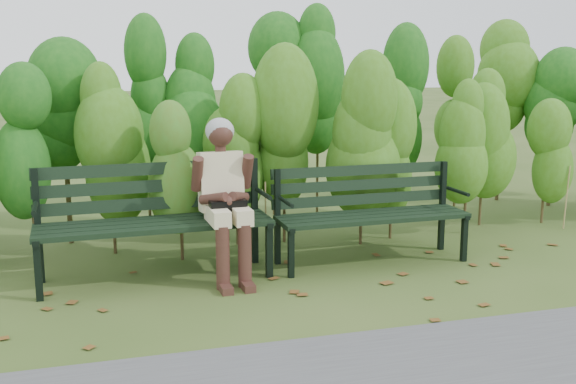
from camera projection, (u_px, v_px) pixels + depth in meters
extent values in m
plane|color=#324A18|center=(300.00, 291.00, 5.42)|extent=(80.00, 80.00, 0.00)
cylinder|color=#47381E|center=(28.00, 224.00, 6.00)|extent=(0.03, 0.03, 0.80)
ellipsoid|color=#407117|center=(23.00, 152.00, 5.88)|extent=(0.64, 0.64, 1.44)
cylinder|color=#47381E|center=(99.00, 219.00, 6.16)|extent=(0.03, 0.03, 0.80)
ellipsoid|color=#407117|center=(95.00, 150.00, 6.04)|extent=(0.64, 0.64, 1.44)
cylinder|color=#47381E|center=(167.00, 215.00, 6.33)|extent=(0.03, 0.03, 0.80)
ellipsoid|color=#407117|center=(164.00, 148.00, 6.21)|extent=(0.64, 0.64, 1.44)
cylinder|color=#47381E|center=(231.00, 211.00, 6.49)|extent=(0.03, 0.03, 0.80)
ellipsoid|color=#407117|center=(229.00, 145.00, 6.37)|extent=(0.64, 0.64, 1.44)
cylinder|color=#47381E|center=(291.00, 208.00, 6.66)|extent=(0.03, 0.03, 0.80)
ellipsoid|color=#407117|center=(291.00, 143.00, 6.54)|extent=(0.64, 0.64, 1.44)
cylinder|color=#47381E|center=(349.00, 204.00, 6.82)|extent=(0.03, 0.03, 0.80)
ellipsoid|color=#407117|center=(350.00, 141.00, 6.70)|extent=(0.64, 0.64, 1.44)
cylinder|color=#47381E|center=(404.00, 201.00, 6.99)|extent=(0.03, 0.03, 0.80)
ellipsoid|color=#407117|center=(406.00, 139.00, 6.87)|extent=(0.64, 0.64, 1.44)
cylinder|color=#47381E|center=(457.00, 198.00, 7.15)|extent=(0.03, 0.03, 0.80)
ellipsoid|color=#407117|center=(460.00, 138.00, 7.03)|extent=(0.64, 0.64, 1.44)
cylinder|color=#47381E|center=(507.00, 194.00, 7.32)|extent=(0.03, 0.03, 0.80)
ellipsoid|color=#407117|center=(511.00, 136.00, 7.20)|extent=(0.64, 0.64, 1.44)
cylinder|color=#47381E|center=(555.00, 192.00, 7.48)|extent=(0.03, 0.03, 0.80)
ellipsoid|color=#407117|center=(559.00, 134.00, 7.36)|extent=(0.64, 0.64, 1.44)
cylinder|color=#47381E|center=(58.00, 186.00, 6.97)|extent=(0.04, 0.04, 1.10)
ellipsoid|color=#1A5616|center=(53.00, 101.00, 6.80)|extent=(0.70, 0.70, 1.98)
cylinder|color=#47381E|center=(134.00, 183.00, 7.18)|extent=(0.04, 0.04, 1.10)
ellipsoid|color=#1A5616|center=(130.00, 100.00, 7.01)|extent=(0.70, 0.70, 1.98)
cylinder|color=#47381E|center=(206.00, 179.00, 7.39)|extent=(0.04, 0.04, 1.10)
ellipsoid|color=#1A5616|center=(204.00, 99.00, 7.22)|extent=(0.70, 0.70, 1.98)
cylinder|color=#47381E|center=(273.00, 176.00, 7.59)|extent=(0.04, 0.04, 1.10)
ellipsoid|color=#1A5616|center=(273.00, 98.00, 7.43)|extent=(0.70, 0.70, 1.98)
cylinder|color=#47381E|center=(337.00, 173.00, 7.80)|extent=(0.04, 0.04, 1.10)
ellipsoid|color=#1A5616|center=(338.00, 97.00, 7.63)|extent=(0.70, 0.70, 1.98)
cylinder|color=#47381E|center=(398.00, 170.00, 8.01)|extent=(0.04, 0.04, 1.10)
ellipsoid|color=#1A5616|center=(400.00, 96.00, 7.84)|extent=(0.70, 0.70, 1.98)
cylinder|color=#47381E|center=(455.00, 168.00, 8.22)|extent=(0.04, 0.04, 1.10)
ellipsoid|color=#1A5616|center=(459.00, 95.00, 8.05)|extent=(0.70, 0.70, 1.98)
cylinder|color=#47381E|center=(510.00, 165.00, 8.42)|extent=(0.04, 0.04, 1.10)
ellipsoid|color=#1A5616|center=(515.00, 94.00, 8.26)|extent=(0.70, 0.70, 1.98)
cylinder|color=#47381E|center=(562.00, 162.00, 8.63)|extent=(0.04, 0.04, 1.10)
ellipsoid|color=#1A5616|center=(568.00, 93.00, 8.46)|extent=(0.70, 0.70, 1.98)
cube|color=brown|center=(149.00, 307.00, 5.07)|extent=(0.11, 0.11, 0.01)
cube|color=brown|center=(311.00, 282.00, 5.65)|extent=(0.11, 0.10, 0.01)
cube|color=brown|center=(257.00, 277.00, 5.77)|extent=(0.11, 0.11, 0.01)
cube|color=brown|center=(176.00, 347.00, 4.35)|extent=(0.10, 0.11, 0.01)
cube|color=brown|center=(324.00, 318.00, 4.84)|extent=(0.08, 0.09, 0.01)
cube|color=brown|center=(8.00, 369.00, 4.04)|extent=(0.10, 0.11, 0.01)
cube|color=brown|center=(557.00, 267.00, 6.04)|extent=(0.09, 0.11, 0.01)
cube|color=brown|center=(374.00, 251.00, 6.58)|extent=(0.10, 0.08, 0.01)
cube|color=brown|center=(473.00, 284.00, 5.58)|extent=(0.11, 0.11, 0.01)
cube|color=brown|center=(452.00, 279.00, 5.71)|extent=(0.10, 0.11, 0.01)
cube|color=brown|center=(321.00, 297.00, 5.28)|extent=(0.11, 0.11, 0.01)
cube|color=brown|center=(504.00, 247.00, 6.71)|extent=(0.09, 0.10, 0.01)
cube|color=brown|center=(307.00, 277.00, 5.77)|extent=(0.08, 0.10, 0.01)
cube|color=brown|center=(88.00, 331.00, 4.61)|extent=(0.11, 0.09, 0.01)
cube|color=brown|center=(331.00, 315.00, 4.91)|extent=(0.10, 0.11, 0.01)
cube|color=brown|center=(232.00, 261.00, 6.24)|extent=(0.11, 0.11, 0.01)
cube|color=brown|center=(563.00, 309.00, 5.03)|extent=(0.09, 0.07, 0.01)
cube|color=brown|center=(488.00, 252.00, 6.53)|extent=(0.11, 0.11, 0.01)
cube|color=brown|center=(468.00, 259.00, 6.31)|extent=(0.09, 0.11, 0.01)
cube|color=brown|center=(424.00, 299.00, 5.24)|extent=(0.11, 0.11, 0.01)
cube|color=brown|center=(460.00, 258.00, 6.32)|extent=(0.11, 0.10, 0.01)
cube|color=brown|center=(220.00, 289.00, 5.46)|extent=(0.09, 0.10, 0.01)
cube|color=brown|center=(510.00, 242.00, 6.91)|extent=(0.10, 0.09, 0.01)
cube|color=brown|center=(97.00, 272.00, 5.90)|extent=(0.11, 0.11, 0.01)
cube|color=brown|center=(267.00, 329.00, 4.65)|extent=(0.10, 0.08, 0.01)
cube|color=brown|center=(389.00, 313.00, 4.94)|extent=(0.07, 0.09, 0.01)
cube|color=brown|center=(487.00, 240.00, 6.97)|extent=(0.09, 0.10, 0.01)
cube|color=brown|center=(340.00, 283.00, 5.62)|extent=(0.07, 0.09, 0.01)
cube|color=brown|center=(517.00, 246.00, 6.76)|extent=(0.10, 0.11, 0.01)
cube|color=brown|center=(544.00, 272.00, 5.91)|extent=(0.08, 0.09, 0.01)
cube|color=brown|center=(164.00, 331.00, 4.61)|extent=(0.11, 0.10, 0.01)
cube|color=black|center=(158.00, 230.00, 5.41)|extent=(1.94, 0.19, 0.04)
cube|color=black|center=(156.00, 227.00, 5.54)|extent=(1.94, 0.19, 0.04)
cube|color=black|center=(154.00, 223.00, 5.66)|extent=(1.94, 0.19, 0.04)
cube|color=black|center=(152.00, 219.00, 5.79)|extent=(1.94, 0.19, 0.04)
cube|color=black|center=(150.00, 204.00, 5.86)|extent=(1.94, 0.13, 0.11)
cube|color=black|center=(149.00, 186.00, 5.85)|extent=(1.94, 0.13, 0.11)
cube|color=black|center=(148.00, 169.00, 5.83)|extent=(1.94, 0.13, 0.11)
cube|color=black|center=(38.00, 271.00, 5.16)|extent=(0.06, 0.06, 0.48)
cube|color=black|center=(38.00, 226.00, 5.55)|extent=(0.06, 0.06, 0.97)
cube|color=black|center=(37.00, 236.00, 5.32)|extent=(0.07, 0.54, 0.04)
cylinder|color=black|center=(35.00, 208.00, 5.23)|extent=(0.05, 0.40, 0.04)
cube|color=black|center=(269.00, 250.00, 5.73)|extent=(0.06, 0.06, 0.48)
cube|color=black|center=(255.00, 211.00, 6.11)|extent=(0.06, 0.06, 0.97)
cube|color=black|center=(262.00, 219.00, 5.89)|extent=(0.07, 0.54, 0.04)
cylinder|color=black|center=(264.00, 194.00, 5.79)|extent=(0.05, 0.40, 0.04)
cube|color=black|center=(381.00, 221.00, 5.94)|extent=(1.75, 0.14, 0.04)
cube|color=black|center=(375.00, 218.00, 6.05)|extent=(1.75, 0.14, 0.04)
cube|color=black|center=(370.00, 215.00, 6.17)|extent=(1.75, 0.14, 0.04)
cube|color=black|center=(365.00, 212.00, 6.28)|extent=(1.75, 0.14, 0.04)
cube|color=black|center=(361.00, 199.00, 6.34)|extent=(1.75, 0.08, 0.10)
cube|color=black|center=(361.00, 185.00, 6.33)|extent=(1.75, 0.08, 0.10)
cube|color=black|center=(361.00, 170.00, 6.32)|extent=(1.75, 0.08, 0.10)
cube|color=black|center=(291.00, 253.00, 5.73)|extent=(0.05, 0.05, 0.44)
cube|color=black|center=(277.00, 217.00, 6.08)|extent=(0.05, 0.05, 0.88)
cube|color=black|center=(284.00, 225.00, 5.87)|extent=(0.06, 0.49, 0.04)
cylinder|color=black|center=(286.00, 202.00, 5.79)|extent=(0.04, 0.37, 0.04)
cube|color=black|center=(464.00, 238.00, 6.21)|extent=(0.05, 0.05, 0.44)
cube|color=black|center=(442.00, 206.00, 6.56)|extent=(0.05, 0.05, 0.88)
cube|color=black|center=(454.00, 213.00, 6.35)|extent=(0.06, 0.49, 0.04)
cylinder|color=black|center=(458.00, 191.00, 6.26)|extent=(0.04, 0.37, 0.04)
cube|color=beige|center=(217.00, 215.00, 5.53)|extent=(0.16, 0.43, 0.13)
cube|color=beige|center=(239.00, 214.00, 5.59)|extent=(0.16, 0.43, 0.13)
cylinder|color=#42241C|center=(223.00, 258.00, 5.43)|extent=(0.12, 0.12, 0.53)
cylinder|color=#42241C|center=(245.00, 256.00, 5.49)|extent=(0.12, 0.12, 0.53)
cube|color=#42241C|center=(226.00, 288.00, 5.40)|extent=(0.10, 0.21, 0.06)
cube|color=#42241C|center=(248.00, 286.00, 5.45)|extent=(0.10, 0.21, 0.06)
cube|color=beige|center=(221.00, 181.00, 5.77)|extent=(0.38, 0.27, 0.53)
cylinder|color=#42241C|center=(220.00, 150.00, 5.70)|extent=(0.09, 0.09, 0.10)
sphere|color=#42241C|center=(220.00, 134.00, 5.67)|extent=(0.21, 0.21, 0.21)
ellipsoid|color=gray|center=(220.00, 131.00, 5.68)|extent=(0.25, 0.23, 0.22)
cylinder|color=#42241C|center=(197.00, 174.00, 5.61)|extent=(0.10, 0.22, 0.32)
cylinder|color=#42241C|center=(247.00, 171.00, 5.74)|extent=(0.10, 0.22, 0.32)
cylinder|color=#42241C|center=(214.00, 198.00, 5.56)|extent=(0.24, 0.26, 0.13)
cylinder|color=#42241C|center=(239.00, 197.00, 5.62)|extent=(0.23, 0.27, 0.13)
sphere|color=#42241C|center=(228.00, 201.00, 5.54)|extent=(0.11, 0.11, 0.11)
cube|color=black|center=(228.00, 210.00, 5.56)|extent=(0.31, 0.13, 0.16)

